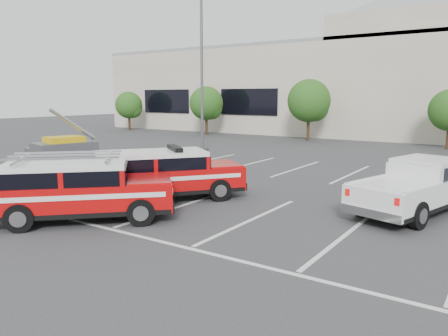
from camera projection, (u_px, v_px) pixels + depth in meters
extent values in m
plane|color=#333335|center=(178.00, 207.00, 13.98)|extent=(120.00, 120.00, 0.00)
cube|color=silver|center=(250.00, 184.00, 17.67)|extent=(23.00, 15.00, 0.01)
cube|color=beige|center=(405.00, 91.00, 39.53)|extent=(60.00, 15.00, 8.00)
cube|color=gray|center=(408.00, 44.00, 38.85)|extent=(60.00, 15.00, 0.30)
cube|color=beige|center=(430.00, 30.00, 36.38)|extent=(14.00, 12.00, 2.00)
cylinder|color=#3F2B19|center=(129.00, 123.00, 45.65)|extent=(0.24, 0.24, 1.51)
sphere|color=#184412|center=(129.00, 105.00, 45.35)|extent=(2.77, 2.77, 2.77)
sphere|color=#184412|center=(133.00, 109.00, 45.36)|extent=(1.85, 1.85, 1.85)
cylinder|color=#3F2B19|center=(206.00, 126.00, 40.12)|extent=(0.24, 0.24, 1.67)
sphere|color=#184412|center=(206.00, 103.00, 39.79)|extent=(3.07, 3.07, 3.07)
sphere|color=#184412|center=(211.00, 108.00, 39.81)|extent=(2.05, 2.05, 2.05)
cylinder|color=#3F2B19|center=(308.00, 129.00, 34.60)|extent=(0.24, 0.24, 1.84)
sphere|color=#184412|center=(309.00, 101.00, 34.23)|extent=(3.37, 3.37, 3.37)
sphere|color=#184412|center=(315.00, 107.00, 34.26)|extent=(2.24, 2.24, 2.24)
cylinder|color=#3F2B19|center=(448.00, 138.00, 29.11)|extent=(0.24, 0.24, 1.51)
cube|color=#59595E|center=(202.00, 150.00, 28.20)|extent=(0.60, 0.60, 0.20)
cylinder|color=#59595E|center=(202.00, 72.00, 27.40)|extent=(0.18, 0.18, 10.00)
cube|color=#AA0809|center=(166.00, 179.00, 14.97)|extent=(4.66, 5.27, 0.79)
cube|color=black|center=(151.00, 162.00, 14.72)|extent=(3.62, 3.98, 0.42)
cube|color=silver|center=(151.00, 153.00, 14.68)|extent=(3.55, 3.90, 0.15)
cube|color=black|center=(175.00, 148.00, 14.91)|extent=(1.27, 1.06, 0.14)
cube|color=silver|center=(419.00, 190.00, 13.25)|extent=(3.21, 5.59, 0.77)
cube|color=black|center=(427.00, 169.00, 13.46)|extent=(2.13, 2.26, 0.40)
cube|color=silver|center=(428.00, 161.00, 13.42)|extent=(2.08, 2.21, 0.15)
cube|color=#AA0809|center=(85.00, 195.00, 12.41)|extent=(4.79, 4.76, 0.80)
cube|color=black|center=(66.00, 175.00, 12.23)|extent=(3.60, 3.58, 0.42)
cube|color=silver|center=(66.00, 165.00, 12.18)|extent=(3.53, 3.51, 0.15)
cube|color=#A5A5A8|center=(65.00, 155.00, 12.14)|extent=(3.41, 3.39, 0.06)
cube|color=#59595E|center=(65.00, 151.00, 24.48)|extent=(2.68, 3.58, 0.98)
cube|color=#C79F0B|center=(64.00, 140.00, 24.37)|extent=(1.86, 2.24, 0.35)
cylinder|color=#A5A5A8|center=(73.00, 124.00, 24.59)|extent=(0.85, 2.57, 1.90)
cube|color=#59595E|center=(37.00, 153.00, 24.85)|extent=(1.12, 1.25, 0.62)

